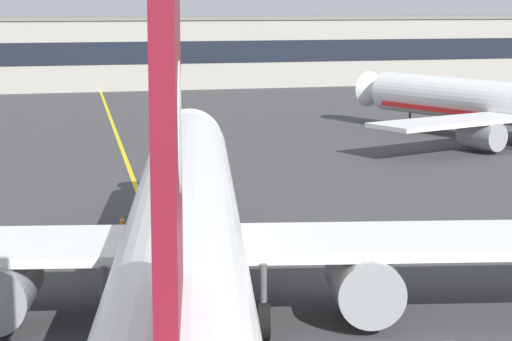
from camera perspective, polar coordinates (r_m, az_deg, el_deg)
The scene contains 4 objects.
taxiway_centreline at distance 50.95m, azimuth -6.24°, elevation -2.85°, with size 0.30×180.00×0.01m, color yellow.
airliner_foreground at distance 33.86m, azimuth -4.17°, elevation -3.37°, with size 32.30×41.17×11.65m.
safety_cone_by_nose_gear at distance 49.73m, azimuth -7.75°, elevation -2.90°, with size 0.44×0.44×0.55m.
terminal_building at distance 130.62m, azimuth -12.75°, elevation 6.62°, with size 167.82×12.40×9.25m.
Camera 1 is at (-7.63, -19.17, 10.97)m, focal length 69.19 mm.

